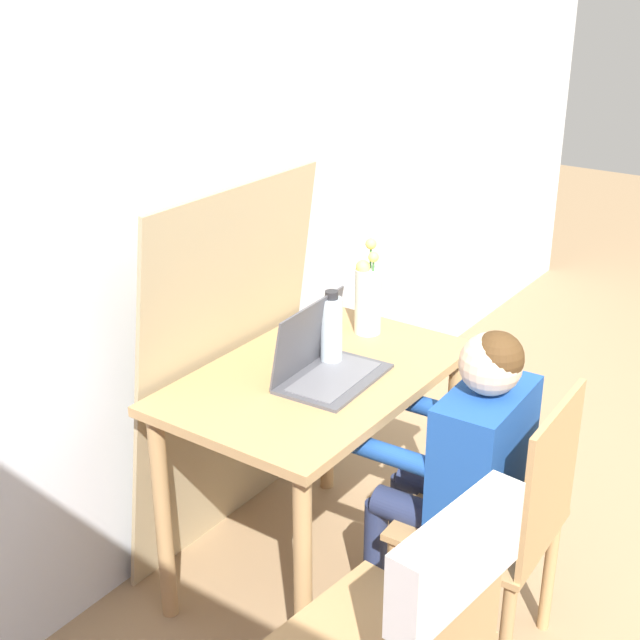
% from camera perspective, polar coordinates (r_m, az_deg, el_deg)
% --- Properties ---
extents(wall_back, '(6.40, 0.05, 2.50)m').
position_cam_1_polar(wall_back, '(2.81, -8.46, 9.09)').
color(wall_back, silver).
rests_on(wall_back, ground_plane).
extents(dining_table, '(0.95, 0.61, 0.73)m').
position_cam_1_polar(dining_table, '(2.72, -0.20, -5.63)').
color(dining_table, tan).
rests_on(dining_table, ground_plane).
extents(chair_occupied, '(0.42, 0.42, 0.84)m').
position_cam_1_polar(chair_occupied, '(2.57, 11.47, -12.74)').
color(chair_occupied, tan).
rests_on(chair_occupied, ground_plane).
extents(chair_spare, '(0.44, 0.47, 0.85)m').
position_cam_1_polar(chair_spare, '(2.06, 6.71, -17.98)').
color(chair_spare, tan).
rests_on(chair_spare, ground_plane).
extents(person_seated, '(0.36, 0.43, 1.00)m').
position_cam_1_polar(person_seated, '(2.50, 9.34, -8.59)').
color(person_seated, '#1E4C9E').
rests_on(person_seated, ground_plane).
extents(laptop, '(0.35, 0.24, 0.23)m').
position_cam_1_polar(laptop, '(2.61, 0.19, -2.64)').
color(laptop, '#4C4C51').
rests_on(laptop, dining_table).
extents(flower_vase, '(0.09, 0.09, 0.32)m').
position_cam_1_polar(flower_vase, '(2.89, 3.09, 1.48)').
color(flower_vase, silver).
rests_on(flower_vase, dining_table).
extents(water_bottle, '(0.07, 0.07, 0.23)m').
position_cam_1_polar(water_bottle, '(2.68, 0.74, -0.63)').
color(water_bottle, silver).
rests_on(water_bottle, dining_table).
extents(cardboard_panel, '(0.77, 0.19, 1.27)m').
position_cam_1_polar(cardboard_panel, '(2.89, -6.21, -3.42)').
color(cardboard_panel, tan).
rests_on(cardboard_panel, ground_plane).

